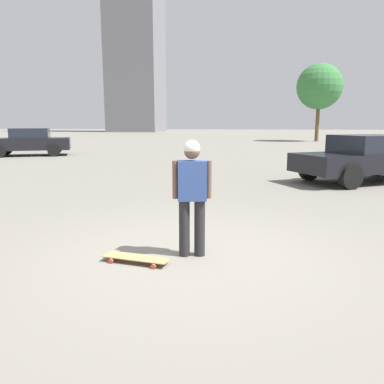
{
  "coord_description": "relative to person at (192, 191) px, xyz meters",
  "views": [
    {
      "loc": [
        -0.7,
        4.86,
        1.79
      ],
      "look_at": [
        0.0,
        0.0,
        0.89
      ],
      "focal_mm": 35.0,
      "sensor_mm": 36.0,
      "label": 1
    }
  ],
  "objects": [
    {
      "name": "tree_distant",
      "position": [
        -7.69,
        -34.7,
        4.45
      ],
      "size": [
        4.45,
        4.45,
        7.6
      ],
      "color": "brown",
      "rests_on": "ground_plane"
    },
    {
      "name": "car_parked_near",
      "position": [
        -4.38,
        -7.28,
        -0.15
      ],
      "size": [
        4.79,
        3.73,
        1.44
      ],
      "rotation": [
        0.0,
        0.0,
        0.5
      ],
      "color": "black",
      "rests_on": "ground_plane"
    },
    {
      "name": "person",
      "position": [
        0.0,
        0.0,
        0.0
      ],
      "size": [
        0.51,
        0.27,
        1.58
      ],
      "rotation": [
        0.0,
        0.0,
        -2.95
      ],
      "color": "#262628",
      "rests_on": "ground_plane"
    },
    {
      "name": "skateboard",
      "position": [
        0.68,
        0.38,
        -0.84
      ],
      "size": [
        0.91,
        0.39,
        0.07
      ],
      "rotation": [
        0.0,
        0.0,
        -0.18
      ],
      "color": "tan",
      "rests_on": "ground_plane"
    },
    {
      "name": "building_block_distant",
      "position": [
        23.06,
        -75.97,
        19.67
      ],
      "size": [
        10.51,
        11.58,
        41.15
      ],
      "color": "slate",
      "rests_on": "ground_plane"
    },
    {
      "name": "ground_plane",
      "position": [
        0.0,
        0.0,
        -0.9
      ],
      "size": [
        220.0,
        220.0,
        0.0
      ],
      "primitive_type": "plane",
      "color": "gray"
    },
    {
      "name": "car_parked_far",
      "position": [
        11.32,
        -14.66,
        -0.12
      ],
      "size": [
        4.75,
        3.46,
        1.52
      ],
      "rotation": [
        0.0,
        0.0,
        0.42
      ],
      "color": "black",
      "rests_on": "ground_plane"
    }
  ]
}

